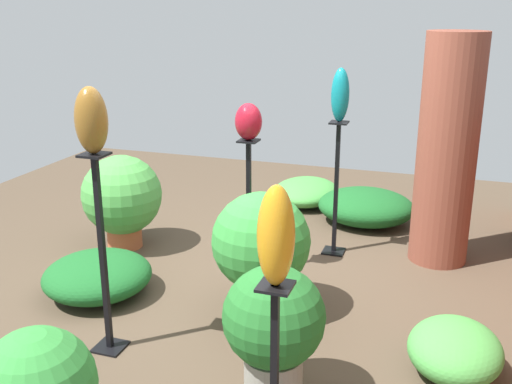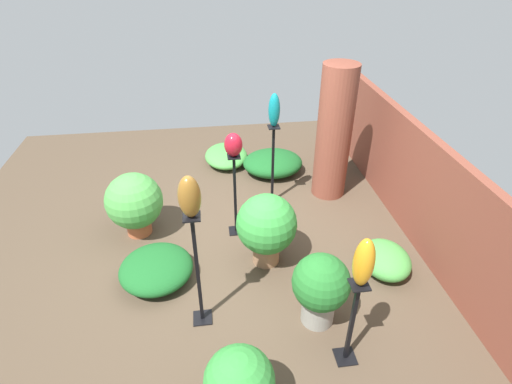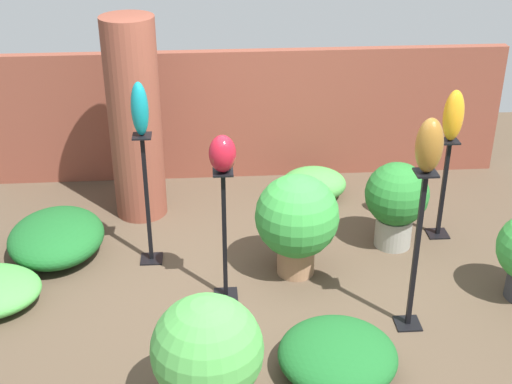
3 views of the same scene
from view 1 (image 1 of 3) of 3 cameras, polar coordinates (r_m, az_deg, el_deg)
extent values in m
plane|color=#4C3D2D|center=(4.96, -1.48, -9.31)|extent=(8.00, 8.00, 0.00)
cylinder|color=brown|center=(5.46, 17.72, 3.71)|extent=(0.51, 0.51, 2.03)
cube|color=black|center=(3.05, 1.77, -17.26)|extent=(0.04, 0.04, 1.00)
cube|color=black|center=(2.80, 1.87, -8.96)|extent=(0.16, 0.16, 0.01)
cube|color=black|center=(5.27, -0.67, -7.51)|extent=(0.20, 0.20, 0.01)
cube|color=black|center=(5.06, -0.69, -1.54)|extent=(0.04, 0.04, 1.18)
cube|color=black|center=(4.90, -0.71, 4.90)|extent=(0.16, 0.16, 0.02)
cube|color=black|center=(4.33, -13.70, -14.13)|extent=(0.20, 0.20, 0.01)
cube|color=black|center=(4.02, -14.39, -5.91)|extent=(0.04, 0.04, 1.36)
cube|color=black|center=(3.81, -15.16, 3.45)|extent=(0.16, 0.16, 0.02)
cube|color=black|center=(5.72, 7.40, -5.61)|extent=(0.20, 0.20, 0.01)
cube|color=black|center=(5.50, 7.65, 0.28)|extent=(0.04, 0.04, 1.24)
cube|color=black|center=(5.36, 7.91, 6.57)|extent=(0.16, 0.16, 0.02)
ellipsoid|color=orange|center=(2.70, 1.92, -4.21)|extent=(0.19, 0.17, 0.48)
ellipsoid|color=maroon|center=(4.86, -0.72, 6.72)|extent=(0.21, 0.22, 0.30)
ellipsoid|color=brown|center=(3.76, -15.42, 6.60)|extent=(0.20, 0.20, 0.41)
ellipsoid|color=#0F727A|center=(5.32, 8.02, 9.13)|extent=(0.15, 0.16, 0.47)
cylinder|color=#936B4C|center=(4.59, 0.47, -9.84)|extent=(0.33, 0.33, 0.26)
sphere|color=#338C38|center=(4.40, 0.48, -4.71)|extent=(0.73, 0.73, 0.73)
cylinder|color=gray|center=(3.68, 1.65, -17.22)|extent=(0.35, 0.35, 0.29)
sphere|color=#236B28|center=(3.47, 1.71, -11.81)|extent=(0.59, 0.59, 0.59)
cylinder|color=#B25B38|center=(5.90, -12.39, -4.16)|extent=(0.33, 0.33, 0.20)
sphere|color=#479942|center=(5.76, -12.66, -0.26)|extent=(0.75, 0.75, 0.75)
ellipsoid|color=#195923|center=(5.00, -14.86, -7.69)|extent=(0.87, 0.86, 0.32)
ellipsoid|color=#479942|center=(4.08, 18.41, -14.07)|extent=(0.69, 0.59, 0.33)
ellipsoid|color=#479942|center=(7.02, 4.79, 0.04)|extent=(0.93, 0.75, 0.27)
ellipsoid|color=#195923|center=(6.44, 10.42, -1.38)|extent=(0.87, 1.01, 0.37)
camera|label=2|loc=(2.26, -78.79, 38.00)|focal=28.00mm
camera|label=3|loc=(8.14, -39.57, 23.41)|focal=50.00mm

